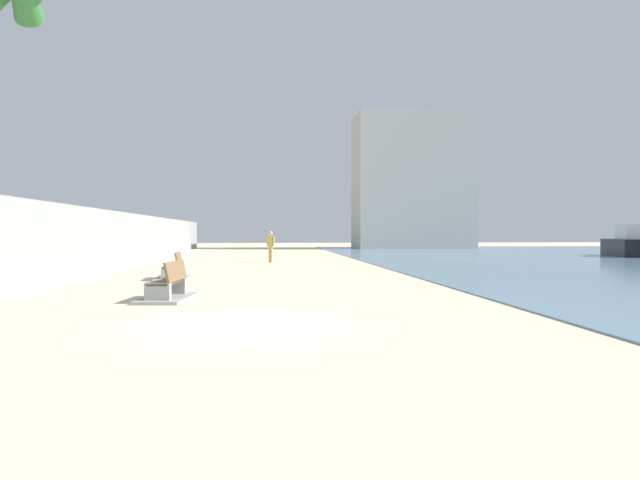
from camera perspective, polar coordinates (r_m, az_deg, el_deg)
ground_plane at (r=27.88m, az=-6.50°, el=-2.68°), size 120.00×120.00×0.00m
seawall at (r=28.94m, az=-21.53°, el=0.13°), size 0.80×64.00×2.77m
bench_near at (r=14.18m, az=-15.68°, el=-5.13°), size 1.33×2.21×0.98m
bench_far at (r=20.30m, az=-15.17°, el=-3.35°), size 1.23×2.17×0.98m
person_walking at (r=30.88m, az=-5.21°, el=-0.41°), size 0.44×0.36×1.77m
boat_nearest at (r=43.58m, az=29.65°, el=-0.39°), size 3.75×5.98×2.21m
harbor_building at (r=58.09m, az=9.64°, el=5.96°), size 12.00×6.00×13.84m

